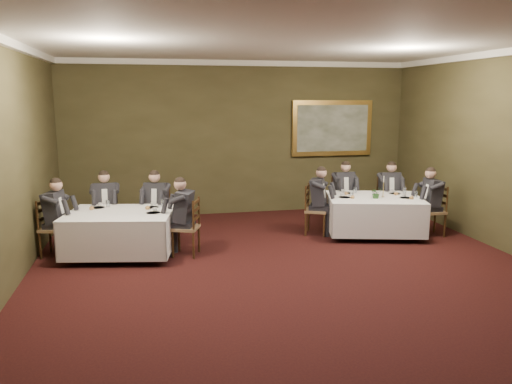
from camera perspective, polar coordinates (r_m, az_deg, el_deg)
name	(u,v)px	position (r m, az deg, el deg)	size (l,w,h in m)	color
ground	(304,290)	(7.21, 5.54, -11.13)	(10.00, 10.00, 0.00)	black
ceiling	(309,33)	(6.74, 6.11, 17.67)	(8.00, 10.00, 0.10)	silver
back_wall	(240,138)	(11.59, -1.84, 6.13)	(8.00, 0.10, 3.50)	#37341B
crown_molding	(309,37)	(6.74, 6.10, 17.16)	(8.00, 10.00, 0.12)	white
table_main	(374,213)	(10.11, 13.31, -2.30)	(2.09, 1.78, 0.67)	#321F0D
table_second	(121,230)	(8.86, -15.22, -4.22)	(2.00, 1.66, 0.67)	#321F0D
chair_main_backleft	(343,210)	(10.96, 9.86, -2.05)	(0.44, 0.42, 1.00)	olive
diner_main_backleft	(343,200)	(10.90, 9.92, -0.89)	(0.42, 0.48, 1.35)	black
chair_main_backright	(388,210)	(11.13, 14.82, -2.06)	(0.48, 0.46, 1.00)	olive
diner_main_backright	(388,200)	(11.07, 14.90, -0.92)	(0.45, 0.52, 1.35)	black
chair_main_endleft	(316,220)	(9.99, 6.82, -3.21)	(0.57, 0.58, 1.00)	olive
diner_main_endleft	(316,209)	(9.94, 6.92, -1.93)	(0.61, 0.57, 1.35)	black
chair_main_endright	(432,221)	(10.43, 19.45, -3.17)	(0.44, 0.46, 1.00)	olive
diner_main_endright	(432,210)	(10.37, 19.47, -1.95)	(0.50, 0.43, 1.35)	black
chair_sec_backleft	(107,226)	(9.88, -16.65, -3.76)	(0.44, 0.42, 1.00)	olive
diner_sec_backleft	(106,215)	(9.81, -16.73, -2.48)	(0.42, 0.48, 1.35)	black
chair_sec_backright	(158,226)	(9.67, -11.15, -3.81)	(0.56, 0.54, 1.00)	olive
diner_sec_backright	(157,214)	(9.61, -11.22, -2.51)	(0.54, 0.59, 1.35)	black
chair_sec_endright	(187,239)	(8.71, -7.92, -5.34)	(0.54, 0.56, 1.00)	olive
diner_sec_endright	(186,226)	(8.65, -8.04, -3.88)	(0.59, 0.54, 1.35)	black
chair_sec_endleft	(55,240)	(9.24, -22.00, -5.10)	(0.52, 0.53, 1.00)	olive
diner_sec_endleft	(55,227)	(9.17, -22.04, -3.73)	(0.56, 0.51, 1.35)	black
centerpiece	(376,192)	(9.89, 13.56, -0.03)	(0.21, 0.18, 0.23)	#2D5926
candlestick	(383,189)	(10.06, 14.35, 0.34)	(0.06, 0.06, 0.43)	#B09435
place_setting_table_main	(349,191)	(10.37, 10.57, 0.09)	(0.33, 0.31, 0.14)	white
place_setting_table_second	(101,205)	(9.28, -17.33, -1.47)	(0.33, 0.31, 0.14)	white
painting	(332,128)	(12.11, 8.69, 7.23)	(1.97, 0.09, 1.31)	tan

